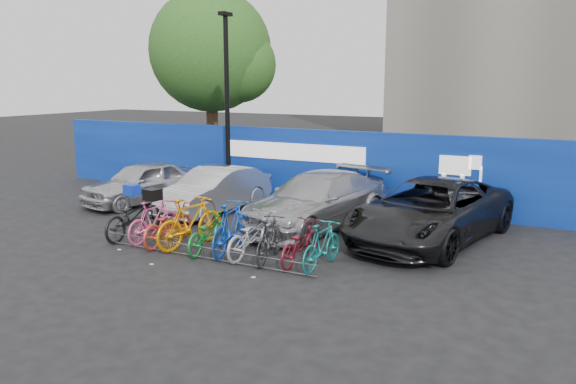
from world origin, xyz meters
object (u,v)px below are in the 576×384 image
Objects in this scene: bike_rack at (203,252)px; car_2 at (317,201)px; bike_3 at (190,222)px; bike_5 at (231,227)px; bike_2 at (168,224)px; car_0 at (142,183)px; bike_9 at (322,245)px; bike_0 at (133,216)px; bike_1 at (154,221)px; car_3 at (430,211)px; bike_6 at (252,235)px; car_1 at (215,190)px; bike_4 at (207,232)px; bike_8 at (300,243)px; lamppost at (227,101)px; bike_7 at (269,239)px; tree at (216,54)px.

bike_rack is 1.10× the size of car_2.
bike_3 is 1.11m from bike_5.
bike_5 reaches higher than bike_2.
car_0 is 8.49m from bike_9.
bike_1 is at bearing 173.82° from bike_0.
bike_6 is (-3.30, -3.09, -0.27)m from car_3.
bike_1 reaches higher than bike_6.
bike_4 is (2.13, -3.41, -0.23)m from car_1.
car_0 is at bearing -22.90° from bike_8.
lamppost is at bearing 118.07° from bike_rack.
bike_8 is at bearing 172.41° from bike_5.
bike_0 is 1.84m from bike_3.
bike_rack is 3.33× the size of bike_7.
car_2 is 2.91× the size of bike_1.
car_2 is 4.83m from bike_0.
car_1 is 5.47m from bike_8.
car_1 is 1.99× the size of bike_0.
car_0 is at bearing -134.78° from lamppost.
bike_7 is at bearing -37.20° from car_1.
lamppost is at bearing 175.60° from car_3.
car_2 is 2.91× the size of bike_8.
bike_5 reaches higher than bike_9.
bike_rack is 0.90m from bike_5.
bike_0 is at bearing -128.90° from car_2.
bike_3 is at bearing -66.00° from lamppost.
bike_9 is (5.27, -0.05, -0.04)m from bike_0.
bike_2 is 1.11× the size of bike_9.
bike_8 is at bearing -44.97° from lamppost.
bike_7 is (4.59, -5.43, -2.77)m from lamppost.
car_3 is 4.95m from bike_5.
bike_1 is 3.34m from bike_7.
bike_0 is (-2.66, 0.72, 0.39)m from bike_rack.
bike_7 is at bearing -13.32° from car_0.
bike_rack is at bearing 18.73° from bike_9.
bike_1 is at bearing -76.85° from lamppost.
bike_0 is 4.05m from bike_7.
bike_6 reaches higher than bike_rack.
car_1 reaches higher than bike_1.
bike_0 is 0.71m from bike_1.
bike_3 is at bearing -177.67° from bike_2.
tree reaches higher than car_3.
bike_7 reaches higher than bike_6.
lamppost is 3.51× the size of bike_1.
bike_2 is at bearing 178.30° from bike_1.
bike_5 is at bearing -168.34° from bike_4.
car_3 is at bearing -148.47° from bike_1.
bike_9 is (5.81, -5.33, -2.77)m from lamppost.
lamppost is 3.38m from car_1.
bike_2 is 3.52m from bike_8.
bike_6 is 1.74m from bike_9.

